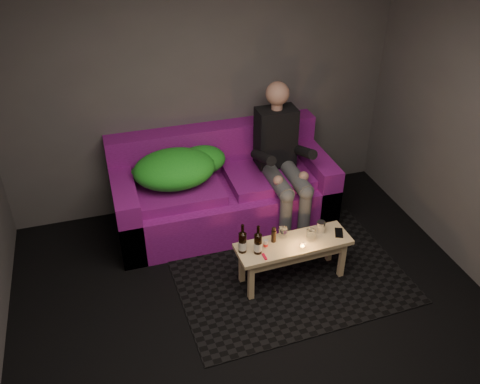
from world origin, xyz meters
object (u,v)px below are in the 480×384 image
(coffee_table, at_px, (293,249))
(beer_bottle_b, at_px, (258,243))
(sofa, at_px, (222,191))
(person, at_px, (281,156))
(beer_bottle_a, at_px, (243,242))
(steel_cup, at_px, (321,227))

(coffee_table, height_order, beer_bottle_b, beer_bottle_b)
(sofa, bearing_deg, person, -17.33)
(person, height_order, beer_bottle_a, person)
(person, xyz_separation_m, coffee_table, (-0.22, -0.90, -0.41))
(coffee_table, height_order, beer_bottle_a, beer_bottle_a)
(coffee_table, xyz_separation_m, beer_bottle_a, (-0.46, 0.02, 0.18))
(beer_bottle_a, xyz_separation_m, beer_bottle_b, (0.12, -0.05, -0.00))
(steel_cup, bearing_deg, beer_bottle_a, -175.84)
(beer_bottle_b, bearing_deg, person, 59.28)
(person, bearing_deg, sofa, 162.67)
(sofa, height_order, beer_bottle_a, sofa)
(coffee_table, bearing_deg, beer_bottle_b, -174.02)
(person, bearing_deg, steel_cup, -85.56)
(person, height_order, steel_cup, person)
(beer_bottle_a, relative_size, beer_bottle_b, 1.01)
(beer_bottle_a, bearing_deg, sofa, 84.08)
(beer_bottle_b, bearing_deg, beer_bottle_a, 156.30)
(coffee_table, height_order, steel_cup, steel_cup)
(person, relative_size, steel_cup, 13.43)
(person, bearing_deg, coffee_table, -103.54)
(beer_bottle_b, bearing_deg, sofa, 90.41)
(steel_cup, bearing_deg, sofa, 121.99)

